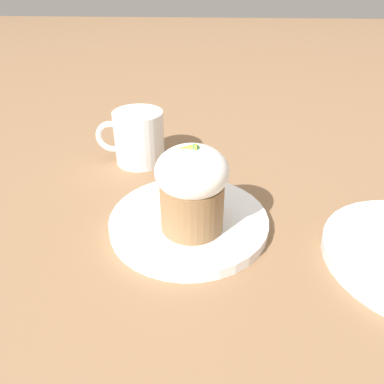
{
  "coord_description": "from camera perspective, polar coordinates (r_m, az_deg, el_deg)",
  "views": [
    {
      "loc": [
        -0.03,
        0.4,
        0.31
      ],
      "look_at": [
        -0.01,
        0.02,
        0.07
      ],
      "focal_mm": 35.0,
      "sensor_mm": 36.0,
      "label": 1
    }
  ],
  "objects": [
    {
      "name": "carrot_cake",
      "position": [
        0.45,
        -0.0,
        0.73
      ],
      "size": [
        0.09,
        0.09,
        0.12
      ],
      "color": "olive",
      "rests_on": "dessert_plate"
    },
    {
      "name": "ground_plane",
      "position": [
        0.51,
        -0.48,
        -5.17
      ],
      "size": [
        4.0,
        4.0,
        0.0
      ],
      "primitive_type": "plane",
      "color": "#846042"
    },
    {
      "name": "coffee_cup",
      "position": [
        0.65,
        -8.22,
        8.24
      ],
      "size": [
        0.12,
        0.08,
        0.09
      ],
      "color": "white",
      "rests_on": "ground_plane"
    },
    {
      "name": "dessert_plate",
      "position": [
        0.5,
        -0.48,
        -4.49
      ],
      "size": [
        0.21,
        0.21,
        0.01
      ],
      "color": "white",
      "rests_on": "ground_plane"
    },
    {
      "name": "spoon",
      "position": [
        0.5,
        -2.01,
        -3.44
      ],
      "size": [
        0.03,
        0.13,
        0.01
      ],
      "color": "#B7B7BC",
      "rests_on": "dessert_plate"
    }
  ]
}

